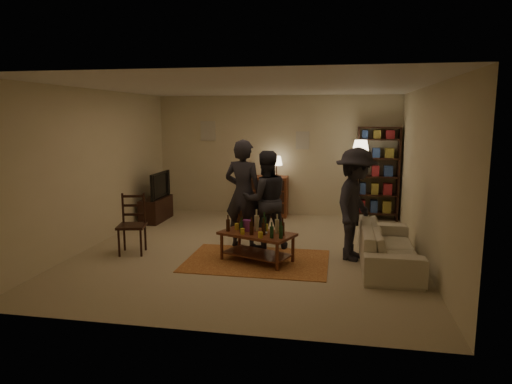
% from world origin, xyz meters
% --- Properties ---
extents(floor, '(6.00, 6.00, 0.00)m').
position_xyz_m(floor, '(0.00, 0.00, 0.00)').
color(floor, '#C6B793').
rests_on(floor, ground).
extents(room_shell, '(6.00, 6.00, 6.00)m').
position_xyz_m(room_shell, '(-0.65, 2.98, 1.81)').
color(room_shell, beige).
rests_on(room_shell, ground).
extents(rug, '(2.20, 1.50, 0.01)m').
position_xyz_m(rug, '(0.21, -0.58, 0.01)').
color(rug, '#964020').
rests_on(rug, ground).
extents(coffee_table, '(1.27, 0.98, 0.80)m').
position_xyz_m(coffee_table, '(0.21, -0.57, 0.41)').
color(coffee_table, brown).
rests_on(coffee_table, ground).
extents(dining_chair, '(0.52, 0.52, 1.00)m').
position_xyz_m(dining_chair, '(-1.89, -0.48, 0.53)').
color(dining_chair, black).
rests_on(dining_chair, ground).
extents(tv_stand, '(0.40, 1.00, 1.06)m').
position_xyz_m(tv_stand, '(-2.44, 1.80, 0.38)').
color(tv_stand, black).
rests_on(tv_stand, ground).
extents(dresser, '(1.00, 0.50, 1.36)m').
position_xyz_m(dresser, '(-0.19, 2.71, 0.48)').
color(dresser, brown).
rests_on(dresser, ground).
extents(bookshelf, '(0.90, 0.34, 2.02)m').
position_xyz_m(bookshelf, '(2.25, 2.78, 1.03)').
color(bookshelf, black).
rests_on(bookshelf, ground).
extents(floor_lamp, '(0.36, 0.36, 1.76)m').
position_xyz_m(floor_lamp, '(1.85, 2.21, 1.50)').
color(floor_lamp, black).
rests_on(floor_lamp, ground).
extents(sofa, '(0.81, 2.08, 0.61)m').
position_xyz_m(sofa, '(2.20, -0.40, 0.30)').
color(sofa, beige).
rests_on(sofa, ground).
extents(person_left, '(0.76, 0.59, 1.86)m').
position_xyz_m(person_left, '(-0.16, 0.16, 0.93)').
color(person_left, '#232229').
rests_on(person_left, ground).
extents(person_right, '(1.00, 0.90, 1.68)m').
position_xyz_m(person_right, '(0.22, 0.18, 0.84)').
color(person_right, '#282930').
rests_on(person_right, ground).
extents(person_by_sofa, '(0.95, 1.28, 1.77)m').
position_xyz_m(person_by_sofa, '(1.70, -0.18, 0.88)').
color(person_by_sofa, '#232229').
rests_on(person_by_sofa, ground).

